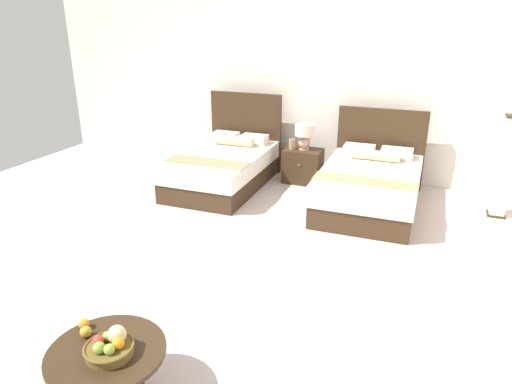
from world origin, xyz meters
name	(u,v)px	position (x,y,z in m)	size (l,w,h in m)	color
ground_plane	(235,259)	(0.00, 0.00, -0.01)	(10.16, 10.34, 0.02)	beige
wall_back	(318,87)	(0.00, 3.37, 1.45)	(10.16, 0.12, 2.90)	silver
bed_near_window	(224,166)	(-1.15, 2.11, 0.32)	(1.30, 2.08, 1.34)	#372716
bed_near_corner	(370,185)	(1.14, 2.10, 0.32)	(1.37, 2.07, 1.24)	#372716
nightstand	(303,166)	(-0.03, 2.75, 0.27)	(0.60, 0.45, 0.55)	#372716
table_lamp	(304,133)	(-0.03, 2.77, 0.81)	(0.30, 0.30, 0.41)	#D7A188
vase	(292,144)	(-0.21, 2.71, 0.63)	(0.11, 0.11, 0.17)	#91775C
coffee_table	(108,364)	(0.04, -2.20, 0.32)	(0.82, 0.82, 0.43)	#372716
fruit_bowl	(110,346)	(0.09, -2.22, 0.49)	(0.34, 0.34, 0.19)	brown
loose_apple	(86,332)	(-0.19, -2.14, 0.47)	(0.08, 0.08, 0.08)	gold
loose_orange	(84,324)	(-0.26, -2.07, 0.47)	(0.08, 0.08, 0.08)	orange
floor_lamp_corner	(505,167)	(2.83, 2.43, 0.69)	(0.23, 0.23, 1.38)	#2D2715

